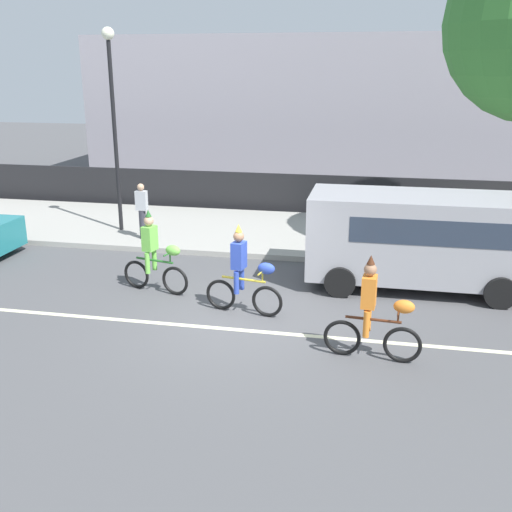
{
  "coord_description": "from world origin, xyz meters",
  "views": [
    {
      "loc": [
        2.53,
        -11.0,
        4.95
      ],
      "look_at": [
        0.08,
        1.2,
        1.0
      ],
      "focal_mm": 42.0,
      "sensor_mm": 36.0,
      "label": 1
    }
  ],
  "objects_px": {
    "street_lamp_post": "(113,101)",
    "pedestrian_onlooker": "(142,210)",
    "parade_cyclist_orange": "(374,315)",
    "parked_van_grey": "(422,234)",
    "parade_cyclist_lime": "(155,257)",
    "parade_cyclist_cobalt": "(244,275)"
  },
  "relations": [
    {
      "from": "parked_van_grey",
      "to": "parade_cyclist_cobalt",
      "type": "bearing_deg",
      "value": -147.47
    },
    {
      "from": "parade_cyclist_cobalt",
      "to": "pedestrian_onlooker",
      "type": "bearing_deg",
      "value": 131.72
    },
    {
      "from": "pedestrian_onlooker",
      "to": "parade_cyclist_cobalt",
      "type": "bearing_deg",
      "value": -48.28
    },
    {
      "from": "parade_cyclist_cobalt",
      "to": "pedestrian_onlooker",
      "type": "height_order",
      "value": "parade_cyclist_cobalt"
    },
    {
      "from": "parade_cyclist_lime",
      "to": "parade_cyclist_orange",
      "type": "bearing_deg",
      "value": -26.08
    },
    {
      "from": "parked_van_grey",
      "to": "pedestrian_onlooker",
      "type": "height_order",
      "value": "parked_van_grey"
    },
    {
      "from": "parade_cyclist_cobalt",
      "to": "parade_cyclist_orange",
      "type": "relative_size",
      "value": 1.0
    },
    {
      "from": "parade_cyclist_cobalt",
      "to": "pedestrian_onlooker",
      "type": "xyz_separation_m",
      "value": [
        -4.01,
        4.5,
        0.17
      ]
    },
    {
      "from": "street_lamp_post",
      "to": "pedestrian_onlooker",
      "type": "bearing_deg",
      "value": -38.06
    },
    {
      "from": "parade_cyclist_lime",
      "to": "parade_cyclist_cobalt",
      "type": "bearing_deg",
      "value": -20.38
    },
    {
      "from": "street_lamp_post",
      "to": "parade_cyclist_orange",
      "type": "bearing_deg",
      "value": -41.74
    },
    {
      "from": "parade_cyclist_lime",
      "to": "parade_cyclist_orange",
      "type": "xyz_separation_m",
      "value": [
        4.92,
        -2.41,
        0.0
      ]
    },
    {
      "from": "parked_van_grey",
      "to": "street_lamp_post",
      "type": "bearing_deg",
      "value": 161.21
    },
    {
      "from": "parade_cyclist_orange",
      "to": "parked_van_grey",
      "type": "xyz_separation_m",
      "value": [
        1.01,
        3.91,
        0.44
      ]
    },
    {
      "from": "parade_cyclist_orange",
      "to": "street_lamp_post",
      "type": "distance_m",
      "value": 10.8
    },
    {
      "from": "parade_cyclist_cobalt",
      "to": "pedestrian_onlooker",
      "type": "relative_size",
      "value": 1.19
    },
    {
      "from": "parked_van_grey",
      "to": "pedestrian_onlooker",
      "type": "bearing_deg",
      "value": 164.35
    },
    {
      "from": "parade_cyclist_lime",
      "to": "street_lamp_post",
      "type": "height_order",
      "value": "street_lamp_post"
    },
    {
      "from": "parade_cyclist_lime",
      "to": "street_lamp_post",
      "type": "distance_m",
      "value": 6.14
    },
    {
      "from": "pedestrian_onlooker",
      "to": "parade_cyclist_lime",
      "type": "bearing_deg",
      "value": -64.4
    },
    {
      "from": "parked_van_grey",
      "to": "street_lamp_post",
      "type": "relative_size",
      "value": 0.85
    },
    {
      "from": "parade_cyclist_lime",
      "to": "parade_cyclist_cobalt",
      "type": "height_order",
      "value": "same"
    }
  ]
}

